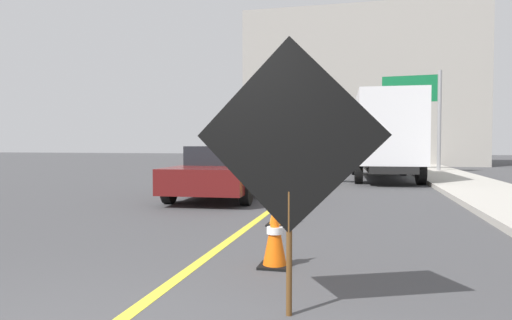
{
  "coord_description": "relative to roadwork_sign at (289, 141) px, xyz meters",
  "views": [
    {
      "loc": [
        1.91,
        -2.13,
        1.45
      ],
      "look_at": [
        0.53,
        3.74,
        1.23
      ],
      "focal_mm": 31.5,
      "sensor_mm": 36.0,
      "label": 1
    }
  ],
  "objects": [
    {
      "name": "box_truck",
      "position": [
        1.48,
        14.96,
        0.33
      ],
      "size": [
        2.67,
        7.43,
        3.32
      ],
      "color": "black",
      "rests_on": "ground"
    },
    {
      "name": "lane_center_stripe",
      "position": [
        -1.33,
        4.43,
        -1.47
      ],
      "size": [
        0.14,
        36.0,
        0.01
      ],
      "primitive_type": "cube",
      "color": "yellow",
      "rests_on": "ground"
    },
    {
      "name": "far_building_block",
      "position": [
        0.46,
        29.45,
        3.81
      ],
      "size": [
        15.77,
        6.36,
        10.56
      ],
      "primitive_type": "cube",
      "color": "gray",
      "rests_on": "ground"
    },
    {
      "name": "traffic_cone_far_lane",
      "position": [
        -1.01,
        6.82,
        -1.17
      ],
      "size": [
        0.36,
        0.36,
        0.61
      ],
      "color": "black",
      "rests_on": "ground"
    },
    {
      "name": "arrow_board_trailer",
      "position": [
        -1.2,
        12.12,
        -0.99
      ],
      "size": [
        1.6,
        1.84,
        2.7
      ],
      "color": "orange",
      "rests_on": "ground"
    },
    {
      "name": "traffic_cone_near_sign",
      "position": [
        -0.4,
        1.43,
        -1.1
      ],
      "size": [
        0.36,
        0.36,
        0.76
      ],
      "color": "black",
      "rests_on": "ground"
    },
    {
      "name": "traffic_cone_mid_lane",
      "position": [
        -0.86,
        4.08,
        -1.11
      ],
      "size": [
        0.36,
        0.36,
        0.74
      ],
      "color": "black",
      "rests_on": "ground"
    },
    {
      "name": "traffic_cone_curbside",
      "position": [
        -1.08,
        9.39,
        -1.12
      ],
      "size": [
        0.36,
        0.36,
        0.71
      ],
      "color": "black",
      "rests_on": "ground"
    },
    {
      "name": "roadwork_sign",
      "position": [
        0.0,
        0.0,
        0.0
      ],
      "size": [
        1.63,
        0.11,
        2.33
      ],
      "color": "#593819",
      "rests_on": "ground"
    },
    {
      "name": "highway_guide_sign",
      "position": [
        3.47,
        19.65,
        1.95
      ],
      "size": [
        2.78,
        0.36,
        5.0
      ],
      "color": "gray",
      "rests_on": "ground"
    },
    {
      "name": "pickup_car",
      "position": [
        -3.08,
        8.16,
        -0.77
      ],
      "size": [
        2.33,
        5.29,
        1.38
      ],
      "color": "#591414",
      "rests_on": "ground"
    }
  ]
}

